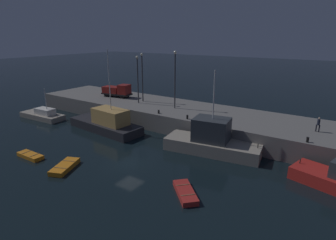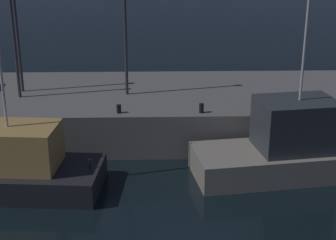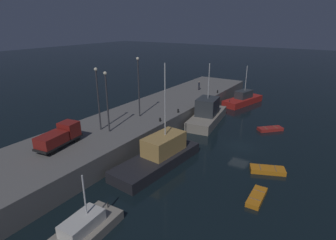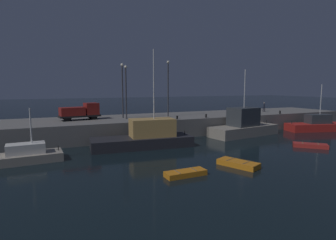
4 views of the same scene
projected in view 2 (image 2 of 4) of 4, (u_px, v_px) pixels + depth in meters
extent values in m
cube|color=slate|center=(177.00, 109.00, 34.78)|extent=(61.64, 10.99, 2.71)
cube|color=tan|center=(5.00, 147.00, 25.67)|extent=(5.65, 3.31, 2.21)
cylinder|color=#262626|center=(90.00, 164.00, 25.72)|extent=(0.10, 0.10, 0.50)
cube|color=gray|center=(296.00, 160.00, 28.09)|extent=(11.97, 5.48, 1.53)
cube|color=#33383D|center=(296.00, 124.00, 27.34)|extent=(4.58, 3.66, 2.79)
cylinder|color=silver|center=(305.00, 47.00, 25.93)|extent=(0.14, 0.14, 5.72)
cylinder|color=#38383D|center=(17.00, 34.00, 32.92)|extent=(0.20, 0.20, 7.83)
cylinder|color=#38383D|center=(14.00, 41.00, 31.66)|extent=(0.20, 0.20, 7.46)
cylinder|color=#38383D|center=(125.00, 31.00, 32.15)|extent=(0.20, 0.20, 8.44)
cylinder|color=black|center=(119.00, 109.00, 29.74)|extent=(0.28, 0.28, 0.51)
cylinder|color=black|center=(201.00, 108.00, 29.77)|extent=(0.28, 0.28, 0.57)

